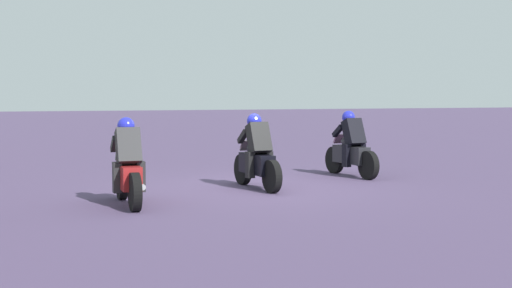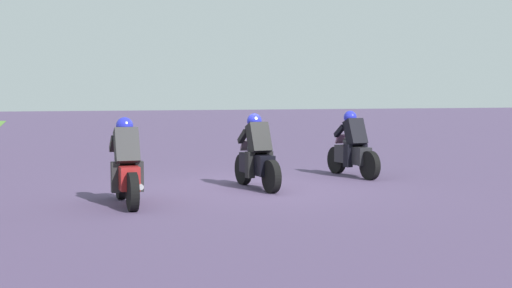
% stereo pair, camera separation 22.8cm
% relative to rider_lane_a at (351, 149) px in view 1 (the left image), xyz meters
% --- Properties ---
extents(ground_plane, '(120.00, 120.00, 0.00)m').
position_rel_rider_lane_a_xyz_m(ground_plane, '(-1.20, 2.65, -0.62)').
color(ground_plane, '#493A5A').
extents(rider_lane_a, '(2.04, 0.59, 1.51)m').
position_rel_rider_lane_a_xyz_m(rider_lane_a, '(0.00, 0.00, 0.00)').
color(rider_lane_a, black).
rests_on(rider_lane_a, ground_plane).
extents(rider_lane_b, '(2.04, 0.58, 1.51)m').
position_rel_rider_lane_a_xyz_m(rider_lane_b, '(-1.29, 2.70, 0.00)').
color(rider_lane_b, black).
rests_on(rider_lane_b, ground_plane).
extents(rider_lane_c, '(2.04, 0.54, 1.51)m').
position_rel_rider_lane_a_xyz_m(rider_lane_c, '(-2.60, 5.46, 0.00)').
color(rider_lane_c, black).
rests_on(rider_lane_c, ground_plane).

